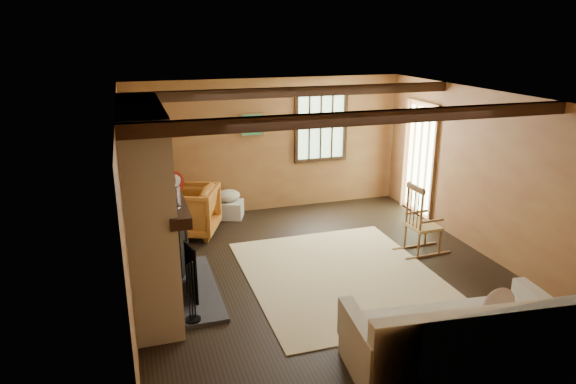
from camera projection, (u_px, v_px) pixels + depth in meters
name	position (u px, v px, depth m)	size (l,w,h in m)	color
ground	(322.00, 271.00, 7.11)	(5.50, 5.50, 0.00)	black
room_envelope	(333.00, 151.00, 6.91)	(5.02, 5.52, 2.44)	olive
fireplace	(150.00, 213.00, 6.13)	(1.02, 2.30, 2.40)	#96593A
rug	(341.00, 276.00, 6.98)	(2.50, 3.00, 0.01)	#D1C08B
rocking_chair	(421.00, 224.00, 7.60)	(0.79, 0.45, 1.07)	tan
sofa	(458.00, 343.00, 4.97)	(2.19, 1.14, 0.85)	beige
firewood_pile	(158.00, 216.00, 8.85)	(0.73, 0.13, 0.27)	#523323
laundry_basket	(228.00, 210.00, 9.10)	(0.50, 0.38, 0.30)	silver
basket_pillow	(228.00, 196.00, 9.02)	(0.43, 0.34, 0.22)	beige
armchair	(189.00, 211.00, 8.29)	(0.86, 0.88, 0.80)	#BF6026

